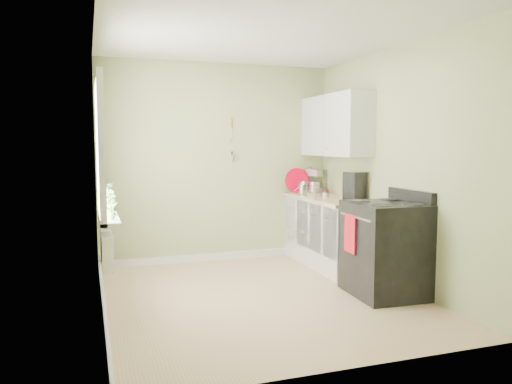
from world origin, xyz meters
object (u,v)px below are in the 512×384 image
object	(u,v)px
kettle	(303,189)
stand_mixer	(312,182)
coffee_maker	(354,187)
stove	(385,248)

from	to	relation	value
kettle	stand_mixer	bearing A→B (deg)	51.84
stand_mixer	coffee_maker	bearing A→B (deg)	-87.11
stand_mixer	coffee_maker	distance (m)	1.10
stove	coffee_maker	xyz separation A→B (m)	(0.16, 0.95, 0.57)
stand_mixer	coffee_maker	size ratio (longest dim) A/B	1.05
stand_mixer	coffee_maker	world-z (taller)	stand_mixer
kettle	coffee_maker	distance (m)	0.78
stand_mixer	kettle	bearing A→B (deg)	-128.16
kettle	coffee_maker	bearing A→B (deg)	-59.69
stove	stand_mixer	bearing A→B (deg)	86.97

